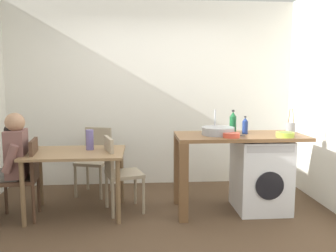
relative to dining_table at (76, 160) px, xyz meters
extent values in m
plane|color=#4C3826|center=(0.91, -0.53, -0.64)|extent=(5.46, 5.46, 0.00)
cube|color=silver|center=(0.91, 1.22, 0.71)|extent=(4.60, 0.10, 2.70)
cube|color=olive|center=(0.00, 0.00, 0.08)|extent=(1.10, 0.76, 0.03)
cylinder|color=brown|center=(-0.50, -0.33, -0.29)|extent=(0.05, 0.05, 0.71)
cylinder|color=brown|center=(0.50, -0.33, -0.29)|extent=(0.05, 0.05, 0.71)
cylinder|color=brown|center=(-0.50, 0.33, -0.29)|extent=(0.05, 0.05, 0.71)
cylinder|color=brown|center=(0.50, 0.33, -0.29)|extent=(0.05, 0.05, 0.71)
cube|color=#4C3323|center=(-0.62, -0.10, -0.19)|extent=(0.45, 0.45, 0.04)
cube|color=#4C3323|center=(-0.44, -0.08, 0.03)|extent=(0.09, 0.38, 0.45)
cylinder|color=#4C3323|center=(-0.82, 0.05, -0.42)|extent=(0.04, 0.04, 0.45)
cylinder|color=#4C3323|center=(-0.42, -0.25, -0.42)|extent=(0.04, 0.04, 0.45)
cylinder|color=#4C3323|center=(-0.47, 0.10, -0.42)|extent=(0.04, 0.04, 0.45)
cube|color=gray|center=(0.55, 0.05, -0.19)|extent=(0.50, 0.50, 0.04)
cube|color=gray|center=(0.38, 0.00, 0.03)|extent=(0.14, 0.37, 0.45)
cylinder|color=gray|center=(0.67, 0.27, -0.42)|extent=(0.04, 0.04, 0.45)
cylinder|color=gray|center=(0.77, -0.07, -0.42)|extent=(0.04, 0.04, 0.45)
cylinder|color=gray|center=(0.33, 0.17, -0.42)|extent=(0.04, 0.04, 0.45)
cylinder|color=gray|center=(0.43, -0.17, -0.42)|extent=(0.04, 0.04, 0.45)
cube|color=gray|center=(0.10, 0.70, -0.19)|extent=(0.50, 0.50, 0.04)
cube|color=gray|center=(0.15, 0.87, 0.03)|extent=(0.37, 0.15, 0.45)
cylinder|color=gray|center=(0.22, 0.47, -0.42)|extent=(0.04, 0.04, 0.45)
cylinder|color=gray|center=(-0.13, 0.58, -0.42)|extent=(0.04, 0.04, 0.45)
cylinder|color=gray|center=(0.33, 0.82, -0.42)|extent=(0.04, 0.04, 0.45)
cylinder|color=gray|center=(-0.02, 0.93, -0.42)|extent=(0.04, 0.04, 0.45)
cylinder|color=#595651|center=(-0.81, -0.03, -0.14)|extent=(0.41, 0.19, 0.14)
cube|color=brown|center=(-0.62, -0.10, 0.11)|extent=(0.24, 0.36, 0.52)
cylinder|color=brown|center=(-0.61, -0.31, 0.09)|extent=(0.20, 0.11, 0.31)
cylinder|color=brown|center=(-0.67, 0.11, 0.09)|extent=(0.20, 0.11, 0.31)
sphere|color=#A57A5B|center=(-0.62, -0.10, 0.45)|extent=(0.21, 0.21, 0.21)
sphere|color=black|center=(-0.68, -0.11, 0.37)|extent=(0.12, 0.12, 0.12)
cube|color=brown|center=(1.91, -0.03, 0.26)|extent=(1.50, 0.68, 0.04)
cube|color=brown|center=(1.21, -0.32, -0.20)|extent=(0.10, 0.10, 0.88)
cube|color=brown|center=(1.21, 0.26, -0.20)|extent=(0.10, 0.10, 0.88)
cube|color=silver|center=(2.17, -0.03, -0.21)|extent=(0.60, 0.60, 0.86)
cylinder|color=black|center=(2.17, -0.34, -0.26)|extent=(0.32, 0.02, 0.32)
cube|color=#B2B2B7|center=(2.17, -0.33, 0.16)|extent=(0.54, 0.01, 0.08)
cylinder|color=#9EA0A5|center=(1.65, -0.03, 0.32)|extent=(0.38, 0.38, 0.09)
cylinder|color=#B2B2B7|center=(1.65, 0.15, 0.42)|extent=(0.02, 0.02, 0.28)
cylinder|color=#19592D|center=(1.86, 0.13, 0.38)|extent=(0.08, 0.08, 0.20)
cone|color=#19592D|center=(1.86, 0.13, 0.50)|extent=(0.07, 0.07, 0.06)
cylinder|color=#262626|center=(1.86, 0.13, 0.54)|extent=(0.03, 0.03, 0.02)
cylinder|color=navy|center=(1.98, 0.02, 0.35)|extent=(0.07, 0.07, 0.15)
cone|color=navy|center=(1.98, 0.02, 0.45)|extent=(0.06, 0.06, 0.04)
cylinder|color=#262626|center=(1.98, 0.02, 0.48)|extent=(0.03, 0.03, 0.02)
cylinder|color=#D84C38|center=(1.75, -0.23, 0.30)|extent=(0.19, 0.19, 0.05)
cylinder|color=maroon|center=(1.75, -0.23, 0.32)|extent=(0.15, 0.15, 0.03)
cylinder|color=gray|center=(2.54, 0.02, 0.34)|extent=(0.11, 0.11, 0.13)
cylinder|color=#99724C|center=(2.52, 0.03, 0.49)|extent=(0.01, 0.04, 0.18)
cylinder|color=#99724C|center=(2.56, 0.01, 0.49)|extent=(0.01, 0.05, 0.18)
cylinder|color=#A8C63D|center=(2.36, -0.25, 0.30)|extent=(0.20, 0.20, 0.05)
cylinder|color=olive|center=(2.36, -0.25, 0.32)|extent=(0.16, 0.16, 0.03)
cylinder|color=slate|center=(0.15, 0.10, 0.22)|extent=(0.09, 0.09, 0.24)
cube|color=#B2B2B7|center=(1.86, -0.13, 0.28)|extent=(0.15, 0.06, 0.01)
cube|color=#262628|center=(1.86, -0.13, 0.28)|extent=(0.15, 0.06, 0.01)
camera|label=1|loc=(0.76, -3.96, 0.89)|focal=37.00mm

